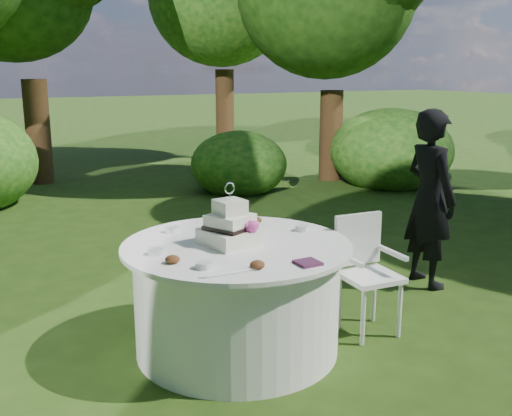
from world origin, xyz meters
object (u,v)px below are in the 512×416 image
(table, at_px, (237,296))
(cake, at_px, (231,228))
(napkins, at_px, (308,263))
(guest, at_px, (430,199))
(chair, at_px, (365,264))

(table, height_order, cake, cake)
(napkins, xyz_separation_m, table, (-0.18, 0.60, -0.39))
(napkins, height_order, table, napkins)
(guest, bearing_deg, table, 104.64)
(cake, bearing_deg, napkins, -70.27)
(guest, xyz_separation_m, cake, (-2.14, -0.34, 0.09))
(table, xyz_separation_m, chair, (0.98, -0.17, 0.13))
(napkins, height_order, chair, chair)
(napkins, distance_m, table, 0.74)
(table, relative_size, cake, 3.61)
(table, bearing_deg, chair, -9.63)
(guest, bearing_deg, napkins, 121.48)
(napkins, height_order, guest, guest)
(napkins, distance_m, chair, 0.95)
(cake, bearing_deg, table, -7.88)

